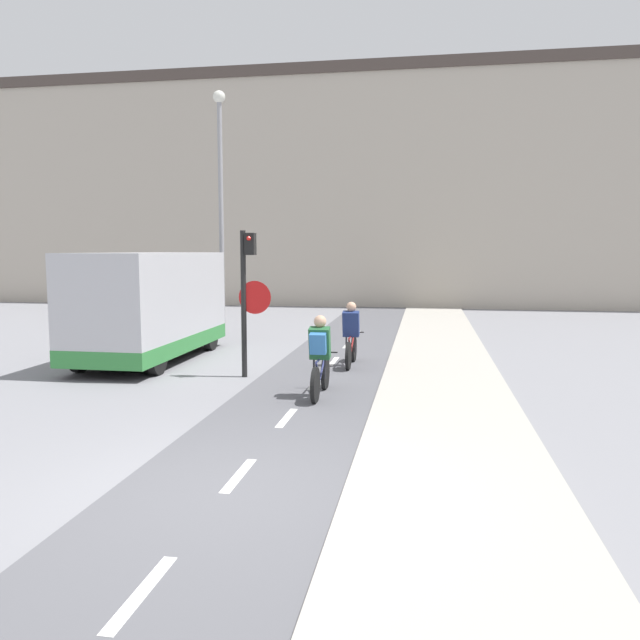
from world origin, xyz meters
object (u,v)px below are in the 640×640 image
object	(u,v)px
street_lamp_far	(221,189)
traffic_light_pole	(248,287)
cyclist_near	(320,358)
van	(150,308)
cyclist_far	(351,337)

from	to	relation	value
street_lamp_far	traffic_light_pole	bearing A→B (deg)	-67.01
cyclist_near	traffic_light_pole	bearing A→B (deg)	139.41
traffic_light_pole	van	xyz separation A→B (m)	(-2.82, 1.55, -0.61)
traffic_light_pole	street_lamp_far	distance (m)	6.94
traffic_light_pole	street_lamp_far	world-z (taller)	street_lamp_far
street_lamp_far	cyclist_near	world-z (taller)	street_lamp_far
traffic_light_pole	cyclist_far	size ratio (longest dim) A/B	1.79
street_lamp_far	van	distance (m)	5.41
van	cyclist_far	bearing A→B (deg)	-0.25
cyclist_far	van	distance (m)	4.79
cyclist_near	street_lamp_far	bearing A→B (deg)	119.82
cyclist_near	cyclist_far	xyz separation A→B (m)	(0.20, 3.02, -0.04)
cyclist_near	cyclist_far	world-z (taller)	cyclist_near
traffic_light_pole	van	distance (m)	3.28
van	cyclist_near	bearing A→B (deg)	-33.68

